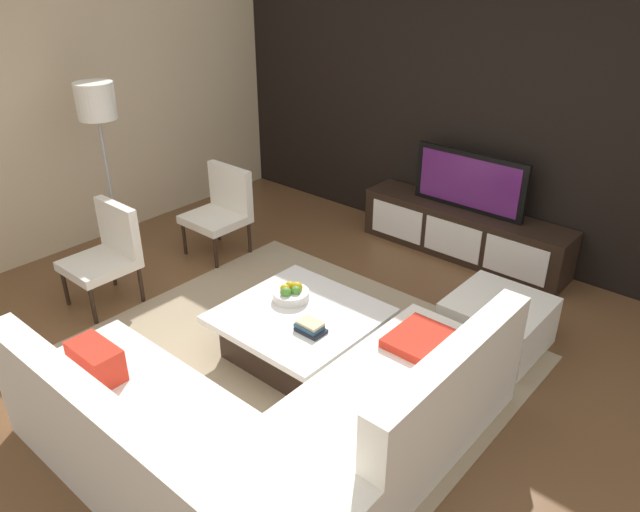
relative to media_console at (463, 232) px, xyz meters
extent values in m
plane|color=brown|center=(0.00, -2.40, -0.25)|extent=(14.00, 14.00, 0.00)
cube|color=black|center=(0.00, 0.30, 1.15)|extent=(6.40, 0.12, 2.80)
cube|color=beige|center=(-3.20, -2.20, 1.15)|extent=(0.12, 5.20, 2.80)
cube|color=tan|center=(-0.10, -2.40, -0.24)|extent=(3.08, 2.76, 0.01)
cube|color=black|center=(0.00, 0.00, 0.00)|extent=(2.12, 0.43, 0.50)
cube|color=white|center=(-0.65, -0.22, 0.00)|extent=(0.60, 0.01, 0.35)
cube|color=white|center=(0.00, -0.22, 0.00)|extent=(0.60, 0.01, 0.35)
cube|color=white|center=(0.65, -0.22, 0.00)|extent=(0.60, 0.01, 0.35)
cube|color=black|center=(0.00, 0.00, 0.54)|extent=(1.15, 0.05, 0.57)
cube|color=#591E66|center=(0.00, -0.03, 0.54)|extent=(1.03, 0.01, 0.48)
cube|color=white|center=(0.20, -3.70, -0.03)|extent=(2.32, 0.85, 0.44)
cube|color=white|center=(0.20, -4.03, 0.38)|extent=(2.32, 0.18, 0.39)
cube|color=white|center=(0.94, -2.49, -0.03)|extent=(0.85, 1.56, 0.44)
cube|color=white|center=(1.27, -2.49, 0.38)|extent=(0.18, 1.56, 0.39)
cube|color=red|center=(-0.50, -3.70, 0.30)|extent=(0.36, 0.20, 0.22)
cube|color=red|center=(0.94, -2.10, 0.22)|extent=(0.60, 0.44, 0.06)
cube|color=black|center=(-0.10, -2.30, -0.08)|extent=(0.86, 0.85, 0.33)
cube|color=white|center=(-0.10, -2.30, 0.10)|extent=(1.07, 1.06, 0.05)
cylinder|color=black|center=(-2.12, -3.09, -0.06)|extent=(0.04, 0.04, 0.38)
cylinder|color=black|center=(-1.68, -3.09, -0.06)|extent=(0.04, 0.04, 0.38)
cylinder|color=black|center=(-2.12, -2.63, -0.06)|extent=(0.04, 0.04, 0.38)
cylinder|color=black|center=(-1.68, -2.63, -0.06)|extent=(0.04, 0.04, 0.38)
cube|color=white|center=(-1.90, -2.86, 0.13)|extent=(0.52, 0.54, 0.08)
cube|color=white|center=(-1.90, -2.63, 0.40)|extent=(0.52, 0.08, 0.45)
cylinder|color=#A5A5AA|center=(-2.51, -2.30, -0.24)|extent=(0.28, 0.28, 0.02)
cylinder|color=#A5A5AA|center=(-2.51, -2.30, 0.47)|extent=(0.03, 0.03, 1.39)
cylinder|color=white|center=(-2.51, -2.30, 1.33)|extent=(0.34, 0.34, 0.32)
cube|color=white|center=(0.96, -1.20, -0.05)|extent=(0.70, 0.70, 0.40)
cylinder|color=silver|center=(-0.28, -2.20, 0.17)|extent=(0.28, 0.28, 0.07)
sphere|color=#4C8C33|center=(-0.24, -2.19, 0.21)|extent=(0.07, 0.07, 0.07)
sphere|color=gold|center=(-0.26, -2.15, 0.22)|extent=(0.09, 0.09, 0.09)
sphere|color=gold|center=(-0.33, -2.16, 0.21)|extent=(0.07, 0.07, 0.07)
sphere|color=gold|center=(-0.32, -2.22, 0.21)|extent=(0.07, 0.07, 0.07)
sphere|color=#4C8C33|center=(-0.28, -2.25, 0.22)|extent=(0.08, 0.08, 0.08)
cylinder|color=black|center=(-2.13, -1.81, -0.06)|extent=(0.04, 0.04, 0.38)
cylinder|color=black|center=(-1.65, -1.81, -0.06)|extent=(0.04, 0.04, 0.38)
cylinder|color=black|center=(-2.13, -1.37, -0.06)|extent=(0.04, 0.04, 0.38)
cylinder|color=black|center=(-1.65, -1.37, -0.06)|extent=(0.04, 0.04, 0.38)
cube|color=white|center=(-1.89, -1.59, 0.13)|extent=(0.56, 0.52, 0.08)
cube|color=white|center=(-1.89, -1.37, 0.40)|extent=(0.56, 0.08, 0.45)
cube|color=#1E232D|center=(0.13, -2.42, 0.14)|extent=(0.20, 0.14, 0.03)
cube|color=#2D516B|center=(0.11, -2.42, 0.17)|extent=(0.19, 0.13, 0.03)
cube|color=#CCB78C|center=(0.11, -2.41, 0.19)|extent=(0.17, 0.12, 0.02)
camera|label=1|loc=(2.48, -5.05, 2.57)|focal=33.95mm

